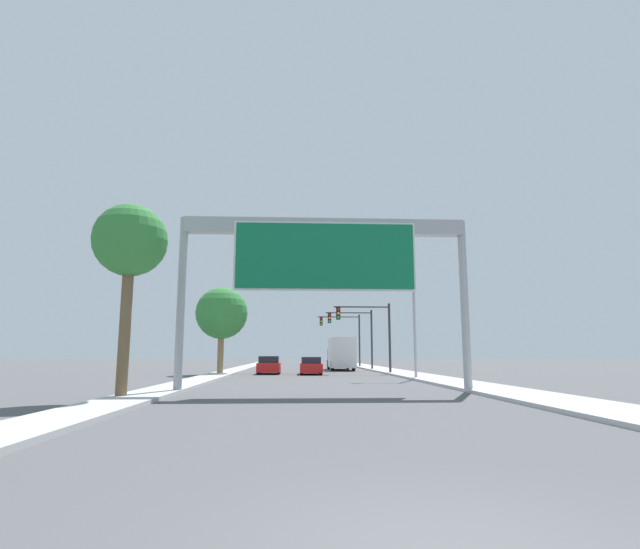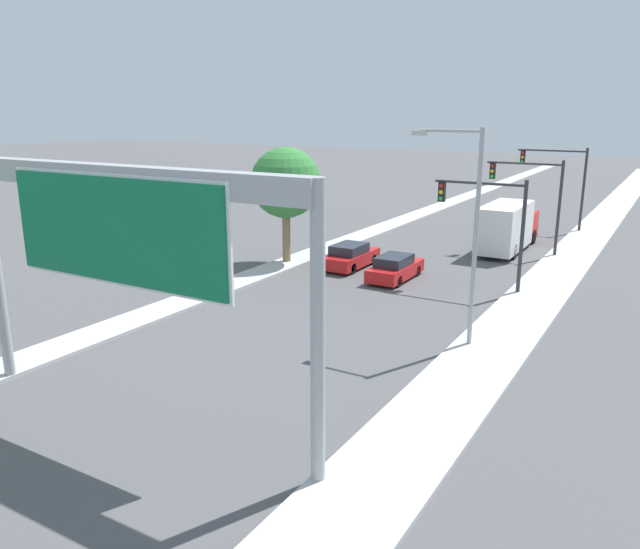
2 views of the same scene
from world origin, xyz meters
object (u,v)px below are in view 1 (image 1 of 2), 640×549
car_far_left (269,366)px  traffic_light_near_intersection (371,326)px  sign_gantry (325,252)px  street_lamp_right (409,302)px  truck_box_primary (341,354)px  palm_tree_background (222,313)px  traffic_light_far_intersection (346,331)px  palm_tree_foreground (130,244)px  car_near_center (311,366)px  traffic_light_mid_block (357,329)px

car_far_left → traffic_light_near_intersection: traffic_light_near_intersection is taller
sign_gantry → street_lamp_right: size_ratio=1.52×
sign_gantry → traffic_light_near_intersection: size_ratio=2.22×
truck_box_primary → traffic_light_near_intersection: (1.66, -10.31, 2.40)m
truck_box_primary → palm_tree_background: bearing=-135.8°
traffic_light_far_intersection → palm_tree_foreground: (-12.92, -43.04, 1.49)m
traffic_light_far_intersection → sign_gantry: bearing=-97.2°
car_near_center → traffic_light_mid_block: size_ratio=0.70×
palm_tree_background → car_near_center: bearing=-1.4°
traffic_light_mid_block → palm_tree_background: (-12.66, -10.38, 0.75)m
traffic_light_far_intersection → car_far_left: bearing=-113.9°
car_far_left → traffic_light_near_intersection: bearing=-4.3°
car_far_left → street_lamp_right: size_ratio=0.51×
car_far_left → traffic_light_far_intersection: 21.50m
sign_gantry → car_far_left: bearing=99.6°
car_near_center → traffic_light_mid_block: 12.30m
sign_gantry → car_far_left: 21.83m
car_far_left → traffic_light_far_intersection: size_ratio=0.68×
palm_tree_foreground → traffic_light_far_intersection: bearing=73.3°
car_far_left → truck_box_primary: (7.00, 9.65, 0.97)m
sign_gantry → palm_tree_foreground: size_ratio=1.76×
traffic_light_near_intersection → traffic_light_mid_block: bearing=89.9°
traffic_light_mid_block → sign_gantry: bearing=-99.8°
street_lamp_right → traffic_light_near_intersection: bearing=98.8°
traffic_light_near_intersection → palm_tree_foreground: 26.52m
car_near_center → palm_tree_foreground: 24.39m
truck_box_primary → palm_tree_foreground: palm_tree_foreground is taller
truck_box_primary → street_lamp_right: bearing=-81.0°
traffic_light_near_intersection → car_far_left: bearing=175.7°
car_far_left → street_lamp_right: bearing=-42.8°
traffic_light_far_intersection → palm_tree_foreground: palm_tree_foreground is taller
car_near_center → palm_tree_background: palm_tree_background is taller
traffic_light_near_intersection → traffic_light_mid_block: size_ratio=0.95×
car_far_left → palm_tree_background: 5.97m
car_far_left → palm_tree_foreground: palm_tree_foreground is taller
car_far_left → palm_tree_foreground: 24.66m
palm_tree_background → street_lamp_right: 16.20m
car_far_left → street_lamp_right: street_lamp_right is taller
truck_box_primary → traffic_light_far_intersection: 10.22m
truck_box_primary → traffic_light_near_intersection: bearing=-80.8°
sign_gantry → traffic_light_mid_block: size_ratio=2.11×
traffic_light_far_intersection → palm_tree_foreground: 44.96m
traffic_light_near_intersection → street_lamp_right: 8.76m
traffic_light_far_intersection → street_lamp_right: street_lamp_right is taller
palm_tree_background → street_lamp_right: (13.97, -8.21, 0.17)m
car_near_center → traffic_light_far_intersection: traffic_light_far_intersection is taller
palm_tree_foreground → street_lamp_right: street_lamp_right is taller
car_far_left → truck_box_primary: truck_box_primary is taller
palm_tree_foreground → palm_tree_background: (0.36, 22.66, -0.95)m
traffic_light_mid_block → traffic_light_near_intersection: bearing=-90.1°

